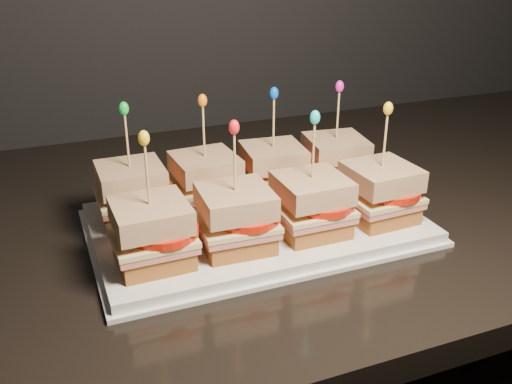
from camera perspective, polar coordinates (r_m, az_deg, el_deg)
name	(u,v)px	position (r m, az deg, el deg)	size (l,w,h in m)	color
granite_slab	(242,212)	(0.84, -1.41, -1.99)	(2.17, 0.74, 0.03)	black
platter	(256,224)	(0.75, 0.00, -3.20)	(0.41, 0.26, 0.02)	silver
platter_rim	(256,228)	(0.75, 0.00, -3.60)	(0.43, 0.27, 0.01)	silver
sandwich_0_bread_bot	(134,210)	(0.76, -12.12, -1.78)	(0.08, 0.08, 0.02)	brown
sandwich_0_ham	(133,200)	(0.75, -12.21, -0.76)	(0.09, 0.08, 0.01)	#C05B51
sandwich_0_cheese	(132,195)	(0.75, -12.26, -0.27)	(0.09, 0.09, 0.01)	beige
sandwich_0_tomato	(142,190)	(0.74, -11.32, 0.21)	(0.08, 0.08, 0.01)	red
sandwich_0_bread_top	(131,176)	(0.74, -12.44, 1.54)	(0.08, 0.08, 0.03)	brown
sandwich_0_pick	(127,144)	(0.73, -12.74, 4.73)	(0.00, 0.00, 0.09)	tan
sandwich_0_frill	(124,108)	(0.71, -13.07, 8.14)	(0.01, 0.01, 0.02)	green
sandwich_1_bread_bot	(206,198)	(0.78, -4.99, -0.63)	(0.08, 0.08, 0.02)	brown
sandwich_1_ham	(206,188)	(0.77, -5.03, 0.38)	(0.09, 0.08, 0.01)	#C05B51
sandwich_1_cheese	(206,184)	(0.77, -5.05, 0.85)	(0.09, 0.09, 0.01)	beige
sandwich_1_tomato	(215,179)	(0.76, -4.08, 1.34)	(0.08, 0.08, 0.01)	red
sandwich_1_bread_top	(205,166)	(0.76, -5.12, 2.63)	(0.08, 0.08, 0.03)	brown
sandwich_1_pick	(204,134)	(0.74, -5.24, 5.76)	(0.00, 0.00, 0.09)	tan
sandwich_1_frill	(202,100)	(0.73, -5.38, 9.10)	(0.01, 0.01, 0.02)	orange
sandwich_2_bread_bot	(273,187)	(0.81, 1.69, 0.46)	(0.08, 0.08, 0.02)	brown
sandwich_2_ham	(273,178)	(0.80, 1.71, 1.43)	(0.09, 0.08, 0.01)	#C05B51
sandwich_2_cheese	(273,173)	(0.80, 1.71, 1.90)	(0.09, 0.09, 0.01)	beige
sandwich_2_tomato	(283,169)	(0.80, 2.68, 2.36)	(0.08, 0.08, 0.01)	red
sandwich_2_bread_top	(273,156)	(0.79, 1.73, 3.62)	(0.08, 0.08, 0.03)	brown
sandwich_2_pick	(274,126)	(0.78, 1.77, 6.64)	(0.00, 0.00, 0.09)	tan
sandwich_2_frill	(274,93)	(0.76, 1.82, 9.85)	(0.01, 0.01, 0.02)	blue
sandwich_3_bread_bot	(334,178)	(0.85, 7.81, 1.45)	(0.08, 0.08, 0.02)	brown
sandwich_3_ham	(335,168)	(0.84, 7.87, 2.38)	(0.09, 0.08, 0.01)	#C05B51
sandwich_3_cheese	(335,164)	(0.84, 7.89, 2.83)	(0.09, 0.09, 0.01)	beige
sandwich_3_tomato	(344,159)	(0.84, 8.84, 3.27)	(0.08, 0.08, 0.01)	red
sandwich_3_bread_top	(336,147)	(0.83, 7.99, 4.47)	(0.08, 0.08, 0.03)	brown
sandwich_3_pick	(338,118)	(0.82, 8.17, 7.35)	(0.00, 0.00, 0.09)	tan
sandwich_3_frill	(340,86)	(0.81, 8.36, 10.40)	(0.01, 0.01, 0.02)	#D61AA3
sandwich_4_bread_bot	(154,253)	(0.66, -10.20, -6.02)	(0.08, 0.08, 0.02)	brown
sandwich_4_ham	(153,241)	(0.65, -10.30, -4.88)	(0.09, 0.08, 0.01)	#C05B51
sandwich_4_cheese	(152,236)	(0.65, -10.34, -4.34)	(0.09, 0.09, 0.01)	beige
sandwich_4_tomato	(164,230)	(0.64, -9.23, -3.81)	(0.08, 0.08, 0.01)	red
sandwich_4_bread_top	(150,215)	(0.63, -10.51, -2.29)	(0.08, 0.08, 0.03)	brown
sandwich_4_pick	(147,178)	(0.62, -10.82, 1.35)	(0.00, 0.00, 0.09)	tan
sandwich_4_frill	(144,138)	(0.60, -11.15, 5.31)	(0.01, 0.01, 0.02)	yellow
sandwich_5_bread_bot	(236,237)	(0.68, -2.03, -4.55)	(0.08, 0.08, 0.02)	brown
sandwich_5_ham	(236,226)	(0.67, -2.05, -3.43)	(0.09, 0.08, 0.01)	#C05B51
sandwich_5_cheese	(236,221)	(0.67, -2.05, -2.90)	(0.09, 0.09, 0.01)	beige
sandwich_5_tomato	(247,216)	(0.66, -0.91, -2.37)	(0.08, 0.08, 0.01)	red
sandwich_5_bread_top	(235,201)	(0.66, -2.09, -0.90)	(0.08, 0.08, 0.03)	brown
sandwich_5_pick	(235,166)	(0.64, -2.15, 2.65)	(0.00, 0.00, 0.09)	tan
sandwich_5_frill	(234,127)	(0.62, -2.21, 6.50)	(0.01, 0.01, 0.02)	red
sandwich_6_bread_bot	(310,223)	(0.71, 5.46, -3.12)	(0.08, 0.08, 0.02)	brown
sandwich_6_ham	(311,212)	(0.71, 5.51, -2.04)	(0.09, 0.08, 0.01)	#C05B51
sandwich_6_cheese	(311,207)	(0.70, 5.53, -1.53)	(0.09, 0.09, 0.01)	beige
sandwich_6_tomato	(322,202)	(0.70, 6.65, -1.01)	(0.08, 0.08, 0.01)	red
sandwich_6_bread_top	(312,188)	(0.69, 5.61, 0.39)	(0.08, 0.08, 0.03)	brown
sandwich_6_pick	(313,154)	(0.68, 5.76, 3.78)	(0.00, 0.00, 0.09)	tan
sandwich_6_frill	(315,117)	(0.66, 5.92, 7.43)	(0.01, 0.01, 0.02)	#16C4C7
sandwich_7_bread_bot	(378,210)	(0.76, 12.12, -1.79)	(0.08, 0.08, 0.02)	brown
sandwich_7_ham	(379,200)	(0.75, 12.22, -0.77)	(0.09, 0.08, 0.01)	#C05B51
sandwich_7_cheese	(380,195)	(0.75, 12.27, -0.28)	(0.09, 0.09, 0.01)	beige
sandwich_7_tomato	(391,190)	(0.75, 13.33, 0.20)	(0.08, 0.08, 0.01)	red
sandwich_7_bread_top	(381,176)	(0.74, 12.44, 1.53)	(0.08, 0.08, 0.03)	brown
sandwich_7_pick	(385,144)	(0.72, 12.75, 4.72)	(0.00, 0.00, 0.09)	tan
sandwich_7_frill	(388,109)	(0.71, 13.08, 8.13)	(0.01, 0.01, 0.02)	yellow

